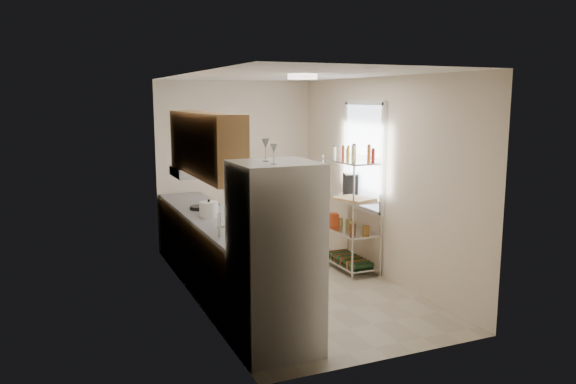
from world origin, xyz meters
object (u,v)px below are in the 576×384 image
at_px(frying_pan_large, 200,208).
at_px(cutting_board, 354,199).
at_px(rice_cooker, 209,209).
at_px(espresso_machine, 350,184).
at_px(refrigerator, 275,258).

relative_size(frying_pan_large, cutting_board, 0.55).
distance_m(rice_cooker, espresso_machine, 2.09).
relative_size(rice_cooker, espresso_machine, 0.78).
distance_m(rice_cooker, cutting_board, 1.91).
bearing_deg(cutting_board, frying_pan_large, 158.73).
bearing_deg(frying_pan_large, espresso_machine, -25.89).
height_order(refrigerator, rice_cooker, refrigerator).
xyz_separation_m(cutting_board, espresso_machine, (0.18, 0.42, 0.13)).
bearing_deg(espresso_machine, refrigerator, -114.56).
relative_size(refrigerator, espresso_machine, 5.96).
height_order(frying_pan_large, espresso_machine, espresso_machine).
relative_size(refrigerator, rice_cooker, 7.60).
xyz_separation_m(refrigerator, cutting_board, (1.80, 1.69, 0.14)).
bearing_deg(frying_pan_large, cutting_board, -38.61).
relative_size(rice_cooker, cutting_board, 0.49).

